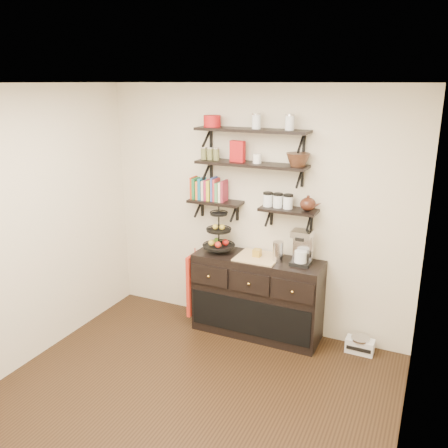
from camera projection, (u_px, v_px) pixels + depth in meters
floor at (178, 411)px, 4.07m from camera, size 3.50×3.50×0.00m
ceiling at (167, 83)px, 3.29m from camera, size 3.50×3.50×0.02m
back_wall at (255, 211)px, 5.20m from camera, size 3.50×0.02×2.70m
left_wall at (10, 235)px, 4.38m from camera, size 0.02×3.50×2.70m
right_wall at (414, 307)px, 2.97m from camera, size 0.02×3.50×2.70m
shelf_top at (252, 130)px, 4.83m from camera, size 1.20×0.27×0.23m
shelf_mid at (251, 164)px, 4.93m from camera, size 1.20×0.27×0.23m
shelf_low_left at (216, 202)px, 5.24m from camera, size 0.60×0.25×0.23m
shelf_low_right at (289, 211)px, 4.90m from camera, size 0.60×0.25×0.23m
cookbooks at (211, 190)px, 5.22m from camera, size 0.43×0.15×0.26m
glass_canisters at (278, 201)px, 4.93m from camera, size 0.32×0.10×0.13m
sideboard at (257, 296)px, 5.20m from camera, size 1.40×0.50×0.92m
fruit_stand at (219, 236)px, 5.20m from camera, size 0.35×0.35×0.52m
candle at (257, 253)px, 5.06m from camera, size 0.08×0.08×0.08m
coffee_maker at (302, 248)px, 4.85m from camera, size 0.20×0.19×0.37m
thermal_carafe at (278, 252)px, 4.93m from camera, size 0.11×0.11×0.22m
apron at (194, 283)px, 5.39m from camera, size 0.04×0.31×0.71m
radio at (360, 345)px, 4.92m from camera, size 0.29×0.19×0.17m
recipe_box at (237, 151)px, 4.95m from camera, size 0.17×0.08×0.22m
walnut_bowl at (298, 160)px, 4.70m from camera, size 0.24×0.24×0.13m
ramekins at (257, 159)px, 4.88m from camera, size 0.09×0.09×0.10m
teapot at (308, 203)px, 4.79m from camera, size 0.25×0.20×0.16m
red_pot at (212, 121)px, 4.98m from camera, size 0.18×0.18×0.12m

